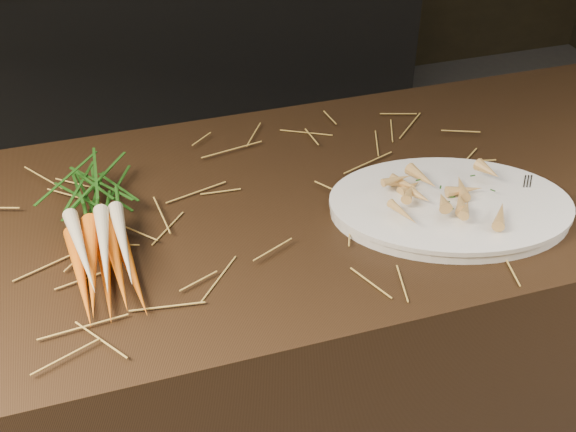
% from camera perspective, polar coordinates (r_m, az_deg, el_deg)
% --- Properties ---
extents(main_counter, '(2.40, 0.70, 0.90)m').
position_cam_1_polar(main_counter, '(1.61, -4.26, -12.78)').
color(main_counter, black).
rests_on(main_counter, ground).
extents(back_counter, '(1.82, 0.62, 0.84)m').
position_cam_1_polar(back_counter, '(3.21, -7.27, 13.43)').
color(back_counter, black).
rests_on(back_counter, ground).
extents(straw_bedding, '(1.40, 0.60, 0.02)m').
position_cam_1_polar(straw_bedding, '(1.30, -5.17, 0.55)').
color(straw_bedding, olive).
rests_on(straw_bedding, main_counter).
extents(root_veg_bunch, '(0.15, 0.44, 0.08)m').
position_cam_1_polar(root_veg_bunch, '(1.27, -14.81, 0.02)').
color(root_veg_bunch, '#CD3D03').
rests_on(root_veg_bunch, main_counter).
extents(serving_platter, '(0.49, 0.40, 0.02)m').
position_cam_1_polar(serving_platter, '(1.32, 12.66, 0.60)').
color(serving_platter, white).
rests_on(serving_platter, main_counter).
extents(roasted_veg_heap, '(0.25, 0.21, 0.05)m').
position_cam_1_polar(roasted_veg_heap, '(1.30, 12.86, 1.85)').
color(roasted_veg_heap, '#C3893F').
rests_on(roasted_veg_heap, serving_platter).
extents(serving_fork, '(0.11, 0.14, 0.00)m').
position_cam_1_polar(serving_fork, '(1.34, 19.23, 0.54)').
color(serving_fork, silver).
rests_on(serving_fork, serving_platter).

